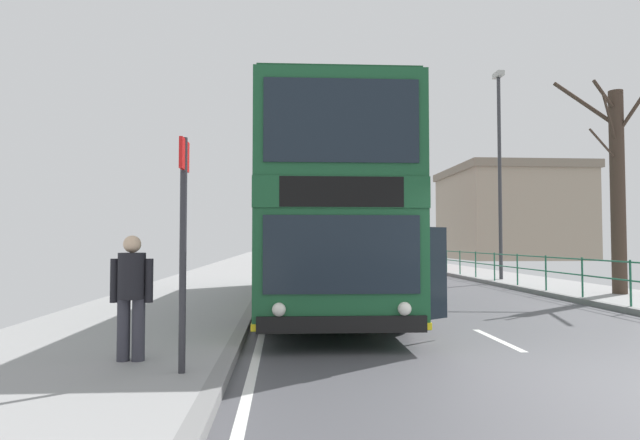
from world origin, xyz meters
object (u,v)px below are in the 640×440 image
(background_bus_far_lane, at_px, (384,241))
(bus_stop_sign_near, at_px, (183,227))
(bare_tree_far_00, at_px, (393,220))
(bare_tree_far_01, at_px, (617,185))
(street_lamp_far_side, at_px, (500,160))
(pedestrian_companion, at_px, (132,290))
(double_decker_bus_main, at_px, (321,217))
(background_building_00, at_px, (510,213))

(background_bus_far_lane, xyz_separation_m, bus_stop_sign_near, (-7.44, -26.52, 0.13))
(bare_tree_far_00, xyz_separation_m, bare_tree_far_01, (0.14, -30.92, -0.21))
(bare_tree_far_01, bearing_deg, background_bus_far_lane, 100.32)
(street_lamp_far_side, xyz_separation_m, bare_tree_far_01, (1.00, -5.86, -1.63))
(pedestrian_companion, bearing_deg, bare_tree_far_00, 73.59)
(double_decker_bus_main, xyz_separation_m, background_building_00, (20.20, 34.86, 2.04))
(bare_tree_far_00, distance_m, background_building_00, 11.99)
(bus_stop_sign_near, bearing_deg, pedestrian_companion, 139.25)
(double_decker_bus_main, relative_size, background_building_00, 0.94)
(background_bus_far_lane, height_order, pedestrian_companion, background_bus_far_lane)
(pedestrian_companion, xyz_separation_m, bus_stop_sign_near, (0.76, -0.66, 0.78))
(double_decker_bus_main, height_order, bus_stop_sign_near, double_decker_bus_main)
(background_bus_far_lane, height_order, bare_tree_far_00, bare_tree_far_00)
(street_lamp_far_side, relative_size, background_building_00, 0.69)
(pedestrian_companion, bearing_deg, bare_tree_far_01, 33.75)
(bus_stop_sign_near, height_order, background_building_00, background_building_00)
(background_bus_far_lane, bearing_deg, pedestrian_companion, -107.59)
(double_decker_bus_main, bearing_deg, bare_tree_far_00, 75.21)
(double_decker_bus_main, relative_size, bare_tree_far_01, 1.76)
(bare_tree_far_00, relative_size, background_building_00, 0.56)
(bus_stop_sign_near, height_order, street_lamp_far_side, street_lamp_far_side)
(background_bus_far_lane, bearing_deg, street_lamp_far_side, -79.39)
(bare_tree_far_01, bearing_deg, bus_stop_sign_near, -142.18)
(background_bus_far_lane, xyz_separation_m, pedestrian_companion, (-8.20, -25.87, -0.65))
(pedestrian_companion, xyz_separation_m, background_building_00, (23.06, 41.20, 3.27))
(background_building_00, bearing_deg, bare_tree_far_00, -167.49)
(background_bus_far_lane, relative_size, pedestrian_companion, 6.58)
(bare_tree_far_01, xyz_separation_m, background_building_00, (11.55, 33.51, 1.01))
(bus_stop_sign_near, height_order, bare_tree_far_01, bare_tree_far_01)
(background_building_00, bearing_deg, background_bus_far_lane, -134.10)
(street_lamp_far_side, bearing_deg, background_building_00, 65.59)
(pedestrian_companion, bearing_deg, background_bus_far_lane, 72.41)
(bus_stop_sign_near, distance_m, street_lamp_far_side, 17.50)
(street_lamp_far_side, distance_m, background_building_00, 30.37)
(pedestrian_companion, relative_size, background_building_00, 0.13)
(bus_stop_sign_near, bearing_deg, street_lamp_far_side, 55.55)
(double_decker_bus_main, bearing_deg, street_lamp_far_side, 43.29)
(pedestrian_companion, distance_m, bus_stop_sign_near, 1.27)
(bare_tree_far_01, bearing_deg, background_building_00, 70.99)
(background_building_00, bearing_deg, double_decker_bus_main, -120.09)
(bare_tree_far_01, bearing_deg, bare_tree_far_00, 90.25)
(street_lamp_far_side, xyz_separation_m, bare_tree_far_00, (0.87, 25.06, -1.42))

